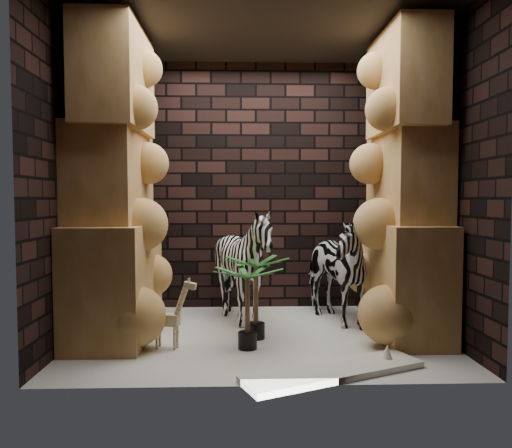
{
  "coord_description": "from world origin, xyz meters",
  "views": [
    {
      "loc": [
        -0.19,
        -4.56,
        1.34
      ],
      "look_at": [
        -0.03,
        0.15,
        1.09
      ],
      "focal_mm": 33.14,
      "sensor_mm": 36.0,
      "label": 1
    }
  ],
  "objects_px": {
    "palm_back": "(247,307)",
    "giraffe_toy": "(167,312)",
    "zebra_right": "(330,261)",
    "zebra_left": "(244,272)",
    "surfboard": "(334,372)",
    "palm_front": "(256,297)"
  },
  "relations": [
    {
      "from": "zebra_left",
      "to": "palm_back",
      "type": "relative_size",
      "value": 1.65
    },
    {
      "from": "zebra_right",
      "to": "giraffe_toy",
      "type": "bearing_deg",
      "value": -172.12
    },
    {
      "from": "palm_back",
      "to": "surfboard",
      "type": "height_order",
      "value": "palm_back"
    },
    {
      "from": "zebra_left",
      "to": "surfboard",
      "type": "xyz_separation_m",
      "value": [
        0.68,
        -1.48,
        -0.53
      ]
    },
    {
      "from": "zebra_left",
      "to": "palm_back",
      "type": "distance_m",
      "value": 0.85
    },
    {
      "from": "zebra_left",
      "to": "giraffe_toy",
      "type": "distance_m",
      "value": 1.08
    },
    {
      "from": "zebra_right",
      "to": "surfboard",
      "type": "bearing_deg",
      "value": -119.17
    },
    {
      "from": "giraffe_toy",
      "to": "surfboard",
      "type": "xyz_separation_m",
      "value": [
        1.37,
        -0.69,
        -0.3
      ]
    },
    {
      "from": "zebra_right",
      "to": "palm_back",
      "type": "distance_m",
      "value": 1.31
    },
    {
      "from": "palm_back",
      "to": "giraffe_toy",
      "type": "bearing_deg",
      "value": 176.78
    },
    {
      "from": "giraffe_toy",
      "to": "surfboard",
      "type": "relative_size",
      "value": 0.45
    },
    {
      "from": "zebra_right",
      "to": "zebra_left",
      "type": "xyz_separation_m",
      "value": [
        -0.93,
        -0.07,
        -0.1
      ]
    },
    {
      "from": "palm_back",
      "to": "surfboard",
      "type": "distance_m",
      "value": 0.99
    },
    {
      "from": "palm_back",
      "to": "surfboard",
      "type": "xyz_separation_m",
      "value": [
        0.65,
        -0.65,
        -0.35
      ]
    },
    {
      "from": "zebra_left",
      "to": "surfboard",
      "type": "bearing_deg",
      "value": -43.61
    },
    {
      "from": "palm_back",
      "to": "surfboard",
      "type": "relative_size",
      "value": 0.51
    },
    {
      "from": "zebra_left",
      "to": "palm_front",
      "type": "relative_size",
      "value": 1.54
    },
    {
      "from": "giraffe_toy",
      "to": "palm_back",
      "type": "height_order",
      "value": "palm_back"
    },
    {
      "from": "zebra_right",
      "to": "palm_front",
      "type": "bearing_deg",
      "value": -164.29
    },
    {
      "from": "zebra_right",
      "to": "giraffe_toy",
      "type": "xyz_separation_m",
      "value": [
        -1.63,
        -0.85,
        -0.33
      ]
    },
    {
      "from": "zebra_right",
      "to": "palm_back",
      "type": "bearing_deg",
      "value": -155.16
    },
    {
      "from": "giraffe_toy",
      "to": "surfboard",
      "type": "height_order",
      "value": "giraffe_toy"
    }
  ]
}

